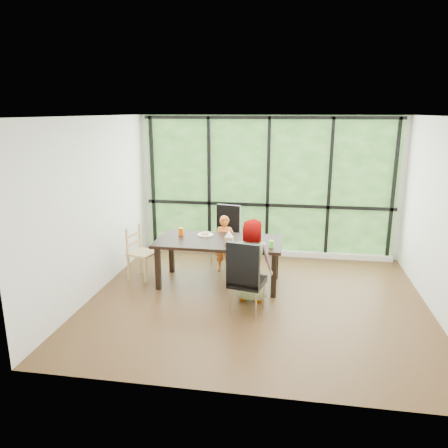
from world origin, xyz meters
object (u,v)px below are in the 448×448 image
at_px(child_toddler, 225,244).
at_px(child_older, 252,261).
at_px(plate_near, 251,246).
at_px(tissue_box, 229,240).
at_px(green_cup, 271,244).
at_px(orange_cup, 181,232).
at_px(chair_window_leather, 225,236).
at_px(chair_end_beech, 143,253).
at_px(chair_interior_leather, 247,276).
at_px(dining_table, 219,262).
at_px(plate_far, 205,235).

bearing_deg(child_toddler, child_older, -63.56).
relative_size(plate_near, tissue_box, 1.77).
bearing_deg(green_cup, plate_near, 177.69).
bearing_deg(green_cup, orange_cup, 164.32).
xyz_separation_m(chair_window_leather, tissue_box, (0.25, -1.12, 0.26)).
relative_size(chair_end_beech, orange_cup, 7.06).
distance_m(chair_interior_leather, child_toddler, 1.65).
bearing_deg(orange_cup, child_older, -29.38).
height_order(dining_table, orange_cup, orange_cup).
height_order(chair_end_beech, plate_far, chair_end_beech).
xyz_separation_m(dining_table, chair_window_leather, (-0.06, 0.98, 0.17)).
height_order(chair_window_leather, chair_end_beech, chair_window_leather).
relative_size(chair_window_leather, plate_near, 4.83).
xyz_separation_m(chair_interior_leather, child_older, (0.03, 0.42, 0.09)).
bearing_deg(child_toddler, chair_window_leather, 96.82).
height_order(chair_interior_leather, plate_far, chair_interior_leather).
height_order(plate_near, orange_cup, orange_cup).
bearing_deg(tissue_box, chair_end_beech, 173.60).
distance_m(dining_table, tissue_box, 0.49).
xyz_separation_m(child_toddler, plate_near, (0.55, -0.82, 0.25)).
bearing_deg(chair_window_leather, chair_interior_leather, -60.76).
height_order(child_older, plate_far, child_older).
distance_m(child_toddler, orange_cup, 0.85).
height_order(child_older, orange_cup, child_older).
relative_size(chair_end_beech, plate_near, 4.02).
bearing_deg(plate_far, child_older, -41.91).
bearing_deg(plate_far, chair_window_leather, 73.72).
distance_m(chair_window_leather, tissue_box, 1.18).
distance_m(dining_table, orange_cup, 0.82).
distance_m(chair_end_beech, plate_far, 1.10).
height_order(dining_table, green_cup, green_cup).
bearing_deg(green_cup, chair_end_beech, 172.58).
bearing_deg(child_toddler, chair_interior_leather, -71.35).
bearing_deg(green_cup, plate_far, 156.28).
bearing_deg(chair_interior_leather, orange_cup, -30.26).
bearing_deg(dining_table, chair_end_beech, 178.78).
height_order(chair_window_leather, tissue_box, chair_window_leather).
distance_m(orange_cup, green_cup, 1.59).
bearing_deg(chair_interior_leather, chair_end_beech, -15.59).
xyz_separation_m(chair_window_leather, chair_interior_leather, (0.63, -1.94, 0.00)).
bearing_deg(child_older, tissue_box, -37.46).
bearing_deg(chair_end_beech, plate_far, -63.48).
height_order(chair_window_leather, plate_near, chair_window_leather).
bearing_deg(tissue_box, orange_cup, 159.88).
xyz_separation_m(chair_end_beech, plate_far, (1.04, 0.21, 0.31)).
relative_size(chair_window_leather, child_toddler, 1.07).
bearing_deg(chair_end_beech, orange_cup, -62.14).
bearing_deg(tissue_box, child_toddler, 104.47).
bearing_deg(child_toddler, chair_end_beech, -158.79).
bearing_deg(orange_cup, plate_near, -18.86).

